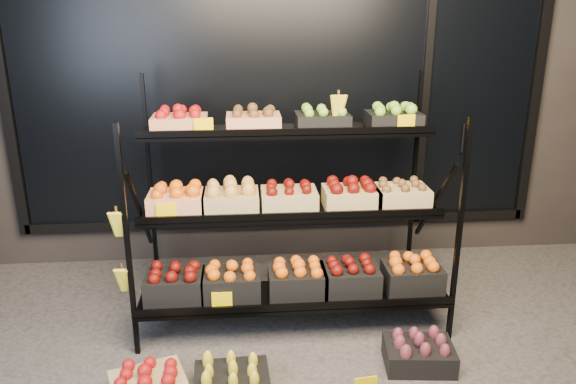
{
  "coord_description": "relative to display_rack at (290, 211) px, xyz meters",
  "views": [
    {
      "loc": [
        -0.33,
        -2.98,
        2.13
      ],
      "look_at": [
        -0.03,
        0.55,
        0.94
      ],
      "focal_mm": 35.0,
      "sensor_mm": 36.0,
      "label": 1
    }
  ],
  "objects": [
    {
      "name": "ground",
      "position": [
        0.01,
        -0.6,
        -0.79
      ],
      "size": [
        24.0,
        24.0,
        0.0
      ],
      "primitive_type": "plane",
      "color": "#514F4C",
      "rests_on": "ground"
    },
    {
      "name": "building",
      "position": [
        0.01,
        1.99,
        0.96
      ],
      "size": [
        6.0,
        2.08,
        3.5
      ],
      "color": "#2D2826",
      "rests_on": "ground"
    },
    {
      "name": "display_rack",
      "position": [
        0.0,
        0.0,
        0.0
      ],
      "size": [
        2.18,
        1.02,
        1.66
      ],
      "color": "black",
      "rests_on": "ground"
    },
    {
      "name": "floor_crate_left",
      "position": [
        -0.88,
        -0.86,
        -0.69
      ],
      "size": [
        0.48,
        0.41,
        0.2
      ],
      "rotation": [
        0.0,
        0.0,
        0.32
      ],
      "color": "tan",
      "rests_on": "ground"
    },
    {
      "name": "floor_crate_midleft",
      "position": [
        -0.41,
        -0.88,
        -0.69
      ],
      "size": [
        0.44,
        0.33,
        0.21
      ],
      "rotation": [
        0.0,
        0.0,
        0.04
      ],
      "color": "black",
      "rests_on": "ground"
    },
    {
      "name": "floor_crate_right",
      "position": [
        0.74,
        -0.7,
        -0.69
      ],
      "size": [
        0.45,
        0.35,
        0.21
      ],
      "rotation": [
        0.0,
        0.0,
        -0.1
      ],
      "color": "black",
      "rests_on": "ground"
    }
  ]
}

